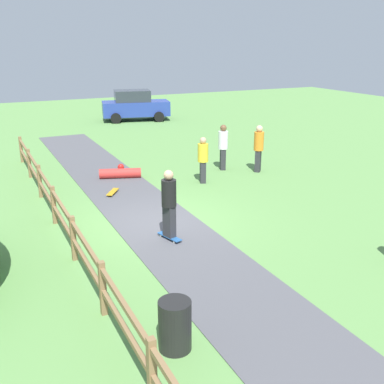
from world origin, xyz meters
The scene contains 11 objects.
ground_plane centered at (0.00, 0.00, 0.00)m, with size 60.00×60.00×0.00m, color #60934C.
asphalt_path centered at (0.00, 0.00, 0.01)m, with size 2.40×28.00×0.02m, color #515156.
wooden_fence centered at (-2.60, 0.00, 0.67)m, with size 0.12×18.12×1.10m.
trash_bin centered at (-1.80, -5.40, 0.45)m, with size 0.56×0.56×0.90m, color black.
skater_riding centered at (-0.12, -1.19, 1.06)m, with size 0.47×0.82×1.86m.
skater_fallen centered at (0.46, 4.91, 0.20)m, with size 1.58×1.40×0.36m.
skateboard_loose centered at (-0.38, 3.11, 0.09)m, with size 0.62×0.77×0.08m.
bystander_white centered at (4.52, 4.30, 1.00)m, with size 0.49×0.49×1.81m.
bystander_orange centered at (5.62, 3.42, 1.02)m, with size 0.54×0.54×1.84m.
bystander_yellow centered at (2.99, 3.03, 0.92)m, with size 0.49×0.49×1.68m.
parked_car_blue centered at (5.28, 17.17, 0.96)m, with size 4.47×2.68×1.92m.
Camera 1 is at (-4.45, -11.61, 5.00)m, focal length 43.92 mm.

